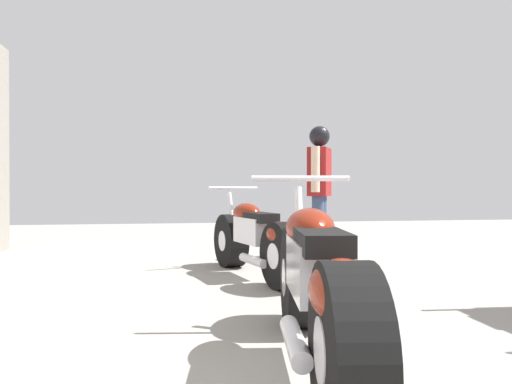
# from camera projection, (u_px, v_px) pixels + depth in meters

# --- Properties ---
(ground_plane) EXTENTS (17.80, 17.80, 0.00)m
(ground_plane) POSITION_uv_depth(u_px,v_px,m) (277.00, 312.00, 3.44)
(ground_plane) COLOR gray
(motorcycle_maroon_cruiser) EXTENTS (0.63, 2.02, 0.94)m
(motorcycle_maroon_cruiser) POSITION_uv_depth(u_px,v_px,m) (317.00, 287.00, 2.34)
(motorcycle_maroon_cruiser) COLOR black
(motorcycle_maroon_cruiser) RESTS_ON ground_plane
(motorcycle_black_naked) EXTENTS (0.74, 1.88, 0.88)m
(motorcycle_black_naked) POSITION_uv_depth(u_px,v_px,m) (255.00, 240.00, 4.78)
(motorcycle_black_naked) COLOR black
(motorcycle_black_naked) RESTS_ON ground_plane
(mechanic_in_blue) EXTENTS (0.40, 0.61, 1.63)m
(mechanic_in_blue) POSITION_uv_depth(u_px,v_px,m) (319.00, 179.00, 6.05)
(mechanic_in_blue) COLOR #384766
(mechanic_in_blue) RESTS_ON ground_plane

